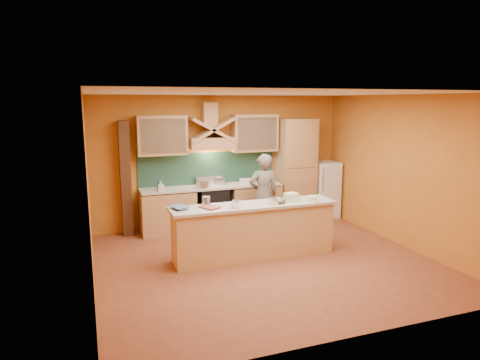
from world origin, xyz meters
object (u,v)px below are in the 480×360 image
object	(u,v)px
person	(263,194)
kitchen_scale	(273,202)
mixing_bowl	(277,201)
stove	(212,208)
fridge	(324,190)

from	to	relation	value
person	kitchen_scale	bearing A→B (deg)	78.95
kitchen_scale	mixing_bowl	size ratio (longest dim) A/B	0.44
person	kitchen_scale	distance (m)	1.36
person	kitchen_scale	xyz separation A→B (m)	(-0.37, -1.29, 0.17)
stove	mixing_bowl	distance (m)	2.12
person	mixing_bowl	bearing A→B (deg)	83.11
fridge	person	xyz separation A→B (m)	(-1.85, -0.75, 0.18)
person	kitchen_scale	size ratio (longest dim) A/B	12.95
stove	person	world-z (taller)	person
fridge	stove	bearing A→B (deg)	180.00
mixing_bowl	person	bearing A→B (deg)	78.39
stove	fridge	size ratio (longest dim) A/B	0.69
kitchen_scale	mixing_bowl	bearing A→B (deg)	20.49
fridge	mixing_bowl	xyz separation A→B (m)	(-2.09, -1.96, 0.33)
kitchen_scale	person	bearing A→B (deg)	57.75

